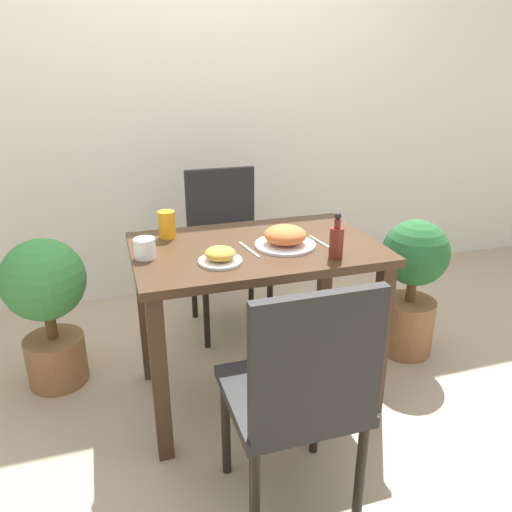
# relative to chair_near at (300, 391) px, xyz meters

# --- Properties ---
(ground_plane) EXTENTS (16.00, 16.00, 0.00)m
(ground_plane) POSITION_rel_chair_near_xyz_m (0.07, 0.69, -0.51)
(ground_plane) COLOR tan
(wall_back) EXTENTS (8.00, 0.05, 2.60)m
(wall_back) POSITION_rel_chair_near_xyz_m (0.07, 1.97, 0.79)
(wall_back) COLOR silver
(wall_back) RESTS_ON ground_plane
(dining_table) EXTENTS (1.03, 0.66, 0.75)m
(dining_table) POSITION_rel_chair_near_xyz_m (0.07, 0.69, 0.11)
(dining_table) COLOR #3D2819
(dining_table) RESTS_ON ground_plane
(chair_near) EXTENTS (0.42, 0.42, 0.90)m
(chair_near) POSITION_rel_chair_near_xyz_m (0.00, 0.00, 0.00)
(chair_near) COLOR black
(chair_near) RESTS_ON ground_plane
(chair_far) EXTENTS (0.42, 0.42, 0.90)m
(chair_far) POSITION_rel_chair_near_xyz_m (0.12, 1.42, 0.00)
(chair_far) COLOR black
(chair_far) RESTS_ON ground_plane
(food_plate) EXTENTS (0.25, 0.25, 0.09)m
(food_plate) POSITION_rel_chair_near_xyz_m (0.19, 0.64, 0.27)
(food_plate) COLOR white
(food_plate) RESTS_ON dining_table
(side_plate) EXTENTS (0.17, 0.17, 0.06)m
(side_plate) POSITION_rel_chair_near_xyz_m (-0.12, 0.55, 0.26)
(side_plate) COLOR white
(side_plate) RESTS_ON dining_table
(drink_cup) EXTENTS (0.08, 0.08, 0.08)m
(drink_cup) POSITION_rel_chair_near_xyz_m (-0.39, 0.68, 0.27)
(drink_cup) COLOR white
(drink_cup) RESTS_ON dining_table
(juice_glass) EXTENTS (0.07, 0.07, 0.12)m
(juice_glass) POSITION_rel_chair_near_xyz_m (-0.27, 0.90, 0.29)
(juice_glass) COLOR orange
(juice_glass) RESTS_ON dining_table
(sauce_bottle) EXTENTS (0.06, 0.06, 0.19)m
(sauce_bottle) POSITION_rel_chair_near_xyz_m (0.33, 0.46, 0.30)
(sauce_bottle) COLOR maroon
(sauce_bottle) RESTS_ON dining_table
(fork_utensil) EXTENTS (0.04, 0.19, 0.00)m
(fork_utensil) POSITION_rel_chair_near_xyz_m (0.03, 0.64, 0.24)
(fork_utensil) COLOR silver
(fork_utensil) RESTS_ON dining_table
(spoon_utensil) EXTENTS (0.03, 0.17, 0.00)m
(spoon_utensil) POSITION_rel_chair_near_xyz_m (0.34, 0.64, 0.24)
(spoon_utensil) COLOR silver
(spoon_utensil) RESTS_ON dining_table
(potted_plant_left) EXTENTS (0.38, 0.38, 0.73)m
(potted_plant_left) POSITION_rel_chair_near_xyz_m (-0.82, 1.07, -0.08)
(potted_plant_left) COLOR brown
(potted_plant_left) RESTS_ON ground_plane
(potted_plant_right) EXTENTS (0.34, 0.34, 0.74)m
(potted_plant_right) POSITION_rel_chair_near_xyz_m (0.95, 0.81, -0.10)
(potted_plant_right) COLOR brown
(potted_plant_right) RESTS_ON ground_plane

